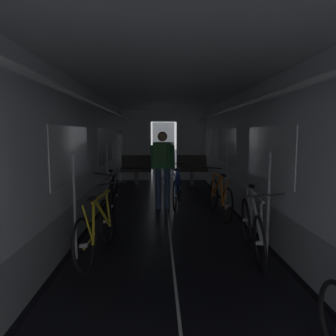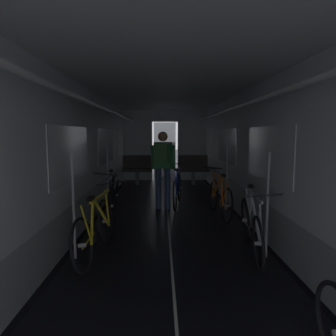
{
  "view_description": "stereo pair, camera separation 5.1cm",
  "coord_description": "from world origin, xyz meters",
  "px_view_note": "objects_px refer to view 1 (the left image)",
  "views": [
    {
      "loc": [
        -0.18,
        -1.88,
        1.65
      ],
      "look_at": [
        0.0,
        4.04,
        0.99
      ],
      "focal_mm": 33.22,
      "sensor_mm": 36.0,
      "label": 1
    },
    {
      "loc": [
        -0.13,
        -1.88,
        1.65
      ],
      "look_at": [
        0.0,
        4.04,
        0.99
      ],
      "focal_mm": 33.22,
      "sensor_mm": 36.0,
      "label": 2
    }
  ],
  "objects_px": {
    "bicycle_blue_in_aisle": "(177,189)",
    "person_cyclist_aisle": "(162,163)",
    "bench_seat_far_right": "(192,167)",
    "bicycle_black": "(113,198)",
    "bicycle_yellow": "(97,229)",
    "bicycle_silver": "(252,226)",
    "bicycle_orange": "(220,197)",
    "bench_seat_far_left": "(136,167)"
  },
  "relations": [
    {
      "from": "bicycle_blue_in_aisle",
      "to": "person_cyclist_aisle",
      "type": "bearing_deg",
      "value": -141.46
    },
    {
      "from": "bench_seat_far_right",
      "to": "bicycle_black",
      "type": "relative_size",
      "value": 0.58
    },
    {
      "from": "bicycle_black",
      "to": "bicycle_blue_in_aisle",
      "type": "relative_size",
      "value": 1.01
    },
    {
      "from": "bicycle_yellow",
      "to": "person_cyclist_aisle",
      "type": "height_order",
      "value": "person_cyclist_aisle"
    },
    {
      "from": "bench_seat_far_right",
      "to": "bicycle_blue_in_aisle",
      "type": "distance_m",
      "value": 3.12
    },
    {
      "from": "bicycle_black",
      "to": "bicycle_silver",
      "type": "relative_size",
      "value": 1.0
    },
    {
      "from": "bicycle_orange",
      "to": "bicycle_silver",
      "type": "relative_size",
      "value": 1.0
    },
    {
      "from": "bicycle_yellow",
      "to": "person_cyclist_aisle",
      "type": "bearing_deg",
      "value": 70.67
    },
    {
      "from": "bicycle_silver",
      "to": "person_cyclist_aisle",
      "type": "relative_size",
      "value": 1.0
    },
    {
      "from": "person_cyclist_aisle",
      "to": "bicycle_blue_in_aisle",
      "type": "bearing_deg",
      "value": 38.54
    },
    {
      "from": "bicycle_orange",
      "to": "bicycle_yellow",
      "type": "bearing_deg",
      "value": -136.09
    },
    {
      "from": "bicycle_orange",
      "to": "bench_seat_far_right",
      "type": "bearing_deg",
      "value": 91.9
    },
    {
      "from": "bench_seat_far_left",
      "to": "person_cyclist_aisle",
      "type": "relative_size",
      "value": 0.58
    },
    {
      "from": "bicycle_orange",
      "to": "bicycle_silver",
      "type": "height_order",
      "value": "bicycle_silver"
    },
    {
      "from": "bicycle_orange",
      "to": "bicycle_black",
      "type": "distance_m",
      "value": 2.11
    },
    {
      "from": "bench_seat_far_right",
      "to": "bicycle_yellow",
      "type": "height_order",
      "value": "bicycle_yellow"
    },
    {
      "from": "bicycle_yellow",
      "to": "bicycle_black",
      "type": "bearing_deg",
      "value": 92.16
    },
    {
      "from": "bench_seat_far_left",
      "to": "bicycle_black",
      "type": "xyz_separation_m",
      "value": [
        -0.18,
        -3.87,
        -0.19
      ]
    },
    {
      "from": "bicycle_orange",
      "to": "bicycle_silver",
      "type": "bearing_deg",
      "value": -87.83
    },
    {
      "from": "bicycle_silver",
      "to": "bicycle_blue_in_aisle",
      "type": "relative_size",
      "value": 1.01
    },
    {
      "from": "bench_seat_far_left",
      "to": "bicycle_black",
      "type": "distance_m",
      "value": 3.88
    },
    {
      "from": "bench_seat_far_right",
      "to": "bicycle_orange",
      "type": "height_order",
      "value": "bench_seat_far_right"
    },
    {
      "from": "bench_seat_far_right",
      "to": "bicycle_orange",
      "type": "relative_size",
      "value": 0.58
    },
    {
      "from": "person_cyclist_aisle",
      "to": "bicycle_silver",
      "type": "bearing_deg",
      "value": -64.83
    },
    {
      "from": "bicycle_black",
      "to": "bicycle_silver",
      "type": "xyz_separation_m",
      "value": [
        2.19,
        -1.99,
        0.0
      ]
    },
    {
      "from": "bench_seat_far_left",
      "to": "bicycle_blue_in_aisle",
      "type": "relative_size",
      "value": 0.58
    },
    {
      "from": "person_cyclist_aisle",
      "to": "bicycle_blue_in_aisle",
      "type": "relative_size",
      "value": 1.0
    },
    {
      "from": "bicycle_blue_in_aisle",
      "to": "bicycle_orange",
      "type": "bearing_deg",
      "value": -48.39
    },
    {
      "from": "bench_seat_far_right",
      "to": "bicycle_silver",
      "type": "relative_size",
      "value": 0.58
    },
    {
      "from": "bicycle_orange",
      "to": "bicycle_blue_in_aisle",
      "type": "xyz_separation_m",
      "value": [
        -0.79,
        0.89,
        0.0
      ]
    },
    {
      "from": "bicycle_orange",
      "to": "bicycle_black",
      "type": "xyz_separation_m",
      "value": [
        -2.11,
        0.06,
        -0.0
      ]
    },
    {
      "from": "bicycle_silver",
      "to": "bicycle_orange",
      "type": "bearing_deg",
      "value": 92.17
    },
    {
      "from": "bicycle_yellow",
      "to": "bench_seat_far_right",
      "type": "bearing_deg",
      "value": 72.08
    },
    {
      "from": "bicycle_silver",
      "to": "bicycle_blue_in_aisle",
      "type": "xyz_separation_m",
      "value": [
        -0.87,
        2.82,
        0.0
      ]
    },
    {
      "from": "bicycle_orange",
      "to": "person_cyclist_aisle",
      "type": "bearing_deg",
      "value": 150.86
    },
    {
      "from": "bicycle_blue_in_aisle",
      "to": "bicycle_yellow",
      "type": "bearing_deg",
      "value": -113.51
    },
    {
      "from": "bench_seat_far_left",
      "to": "bicycle_blue_in_aisle",
      "type": "xyz_separation_m",
      "value": [
        1.14,
        -3.04,
        -0.18
      ]
    },
    {
      "from": "bicycle_black",
      "to": "person_cyclist_aisle",
      "type": "relative_size",
      "value": 1.01
    },
    {
      "from": "bicycle_blue_in_aisle",
      "to": "bench_seat_far_right",
      "type": "bearing_deg",
      "value": 77.68
    },
    {
      "from": "bench_seat_far_left",
      "to": "bicycle_orange",
      "type": "height_order",
      "value": "bench_seat_far_left"
    },
    {
      "from": "bench_seat_far_left",
      "to": "bicycle_yellow",
      "type": "height_order",
      "value": "bicycle_yellow"
    },
    {
      "from": "bicycle_silver",
      "to": "person_cyclist_aisle",
      "type": "distance_m",
      "value": 2.89
    }
  ]
}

